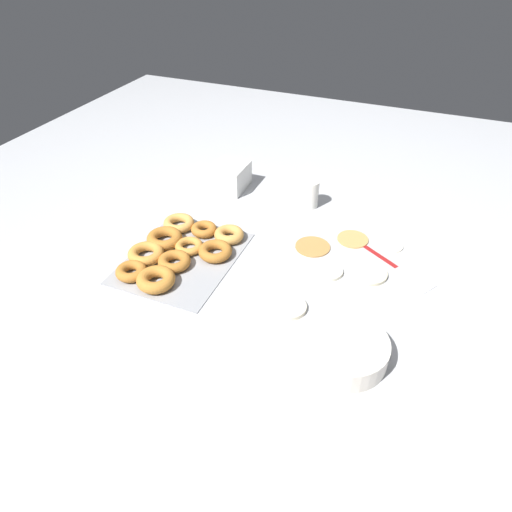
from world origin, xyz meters
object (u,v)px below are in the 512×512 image
at_px(pancake_5, 313,246).
at_px(container_stack, 230,177).
at_px(pancake_0, 329,271).
at_px(pancake_2, 289,307).
at_px(pancake_4, 369,273).
at_px(donut_tray, 178,251).
at_px(pancake_1, 353,239).
at_px(spatula, 405,273).
at_px(batter_bowl, 344,349).
at_px(paper_cup, 310,194).
at_px(pancake_3, 389,244).

distance_m(pancake_5, container_stack, 0.48).
distance_m(pancake_0, pancake_2, 0.20).
bearing_deg(pancake_4, donut_tray, -76.92).
xyz_separation_m(pancake_1, container_stack, (-0.16, -0.51, 0.04)).
distance_m(pancake_1, spatula, 0.21).
xyz_separation_m(donut_tray, batter_bowl, (0.20, 0.57, 0.01)).
bearing_deg(pancake_1, pancake_5, -50.59).
xyz_separation_m(pancake_5, paper_cup, (-0.24, -0.09, 0.05)).
distance_m(container_stack, spatula, 0.75).
xyz_separation_m(container_stack, paper_cup, (0.01, 0.32, 0.00)).
bearing_deg(pancake_3, pancake_0, -34.86).
height_order(pancake_1, pancake_3, same).
bearing_deg(pancake_0, pancake_3, 145.14).
relative_size(donut_tray, paper_cup, 3.93).
bearing_deg(pancake_1, spatula, 58.92).
height_order(pancake_1, container_stack, container_stack).
bearing_deg(pancake_3, pancake_1, -83.86).
height_order(pancake_3, container_stack, container_stack).
distance_m(pancake_3, paper_cup, 0.34).
relative_size(pancake_0, donut_tray, 0.21).
relative_size(pancake_5, container_stack, 0.78).
bearing_deg(pancake_5, batter_bowl, 26.03).
xyz_separation_m(pancake_4, spatula, (-0.05, 0.10, -0.00)).
height_order(donut_tray, paper_cup, paper_cup).
bearing_deg(donut_tray, pancake_4, 103.08).
bearing_deg(batter_bowl, donut_tray, -109.51).
distance_m(pancake_0, batter_bowl, 0.32).
xyz_separation_m(donut_tray, paper_cup, (-0.44, 0.28, 0.03)).
bearing_deg(pancake_0, pancake_1, 171.67).
height_order(pancake_4, batter_bowl, batter_bowl).
height_order(pancake_2, paper_cup, paper_cup).
bearing_deg(pancake_2, pancake_5, -175.72).
distance_m(pancake_5, paper_cup, 0.26).
bearing_deg(pancake_5, pancake_3, 114.40).
distance_m(pancake_2, container_stack, 0.69).
relative_size(batter_bowl, container_stack, 1.48).
bearing_deg(paper_cup, container_stack, -92.53).
relative_size(container_stack, paper_cup, 1.40).
bearing_deg(container_stack, pancake_0, 53.67).
bearing_deg(batter_bowl, container_stack, -137.40).
bearing_deg(spatula, pancake_2, -102.36).
height_order(pancake_1, batter_bowl, batter_bowl).
height_order(pancake_5, spatula, pancake_5).
bearing_deg(pancake_4, container_stack, -118.24).
bearing_deg(pancake_5, container_stack, -121.87).
distance_m(pancake_3, container_stack, 0.64).
bearing_deg(pancake_4, batter_bowl, 0.73).
bearing_deg(pancake_3, batter_bowl, -3.20).
relative_size(pancake_0, spatula, 0.33).
distance_m(pancake_1, paper_cup, 0.25).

